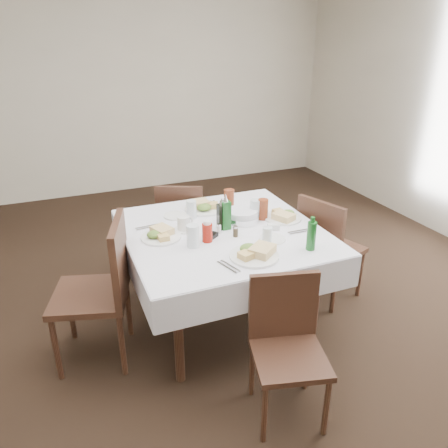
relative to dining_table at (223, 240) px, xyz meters
name	(u,v)px	position (x,y,z in m)	size (l,w,h in m)	color
ground_plane	(208,341)	(-0.20, -0.20, -0.68)	(7.00, 7.00, 0.00)	black
room_shell	(203,95)	(-0.20, -0.20, 1.03)	(6.04, 7.04, 2.80)	beige
dining_table	(223,240)	(0.00, 0.00, 0.00)	(1.36, 1.36, 0.76)	black
chair_north	(181,222)	(-0.05, 0.86, -0.20)	(0.53, 0.53, 0.85)	black
chair_south	(286,338)	(0.02, -0.89, -0.21)	(0.48, 0.48, 0.83)	black
chair_east	(326,243)	(0.86, -0.03, -0.18)	(0.54, 0.54, 0.89)	black
chair_west	(104,283)	(-0.85, -0.07, -0.12)	(0.58, 0.58, 0.99)	black
meal_north	(203,207)	(0.00, 0.41, 0.11)	(0.30, 0.30, 0.07)	white
meal_south	(255,253)	(0.03, -0.44, 0.11)	(0.31, 0.31, 0.07)	white
meal_east	(283,216)	(0.49, 0.01, 0.10)	(0.28, 0.28, 0.06)	white
meal_west	(160,235)	(-0.44, 0.05, 0.10)	(0.27, 0.27, 0.06)	white
side_plate_a	(175,216)	(-0.24, 0.36, 0.09)	(0.18, 0.18, 0.01)	white
side_plate_b	(272,239)	(0.25, -0.27, 0.09)	(0.18, 0.18, 0.01)	white
water_n	(191,209)	(-0.13, 0.29, 0.15)	(0.07, 0.07, 0.14)	silver
water_s	(267,236)	(0.19, -0.31, 0.14)	(0.06, 0.06, 0.12)	silver
water_e	(256,209)	(0.30, 0.10, 0.15)	(0.08, 0.08, 0.15)	silver
water_w	(193,236)	(-0.27, -0.16, 0.15)	(0.08, 0.08, 0.15)	silver
iced_tea_a	(229,200)	(0.19, 0.33, 0.16)	(0.08, 0.08, 0.17)	maroon
iced_tea_b	(263,209)	(0.35, 0.07, 0.16)	(0.07, 0.07, 0.15)	maroon
bread_basket	(242,216)	(0.19, 0.10, 0.12)	(0.25, 0.25, 0.08)	silver
oil_cruet_dark	(222,216)	(0.00, 0.02, 0.18)	(0.06, 0.06, 0.24)	black
oil_cruet_green	(226,214)	(0.03, 0.01, 0.19)	(0.06, 0.06, 0.26)	#185A1F
ketchup_bottle	(207,232)	(-0.16, -0.13, 0.15)	(0.07, 0.07, 0.15)	#9A160B
salt_shaker	(219,229)	(-0.05, -0.04, 0.11)	(0.03, 0.03, 0.07)	white
pepper_shaker	(236,231)	(0.04, -0.13, 0.12)	(0.03, 0.03, 0.08)	#403521
coffee_mug	(184,224)	(-0.25, 0.10, 0.13)	(0.15, 0.14, 0.10)	white
sunglasses	(211,237)	(-0.13, -0.10, 0.09)	(0.13, 0.11, 0.03)	black
green_bottle	(311,235)	(0.41, -0.48, 0.18)	(0.06, 0.06, 0.22)	#185A1F
sugar_caddy	(274,227)	(0.33, -0.13, 0.10)	(0.09, 0.07, 0.04)	white
cutlery_n	(215,204)	(0.13, 0.48, 0.08)	(0.04, 0.16, 0.01)	silver
cutlery_s	(229,267)	(-0.17, -0.50, 0.08)	(0.09, 0.18, 0.01)	silver
cutlery_e	(300,232)	(0.48, -0.24, 0.08)	(0.17, 0.04, 0.01)	silver
cutlery_w	(148,227)	(-0.48, 0.24, 0.08)	(0.18, 0.06, 0.01)	silver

